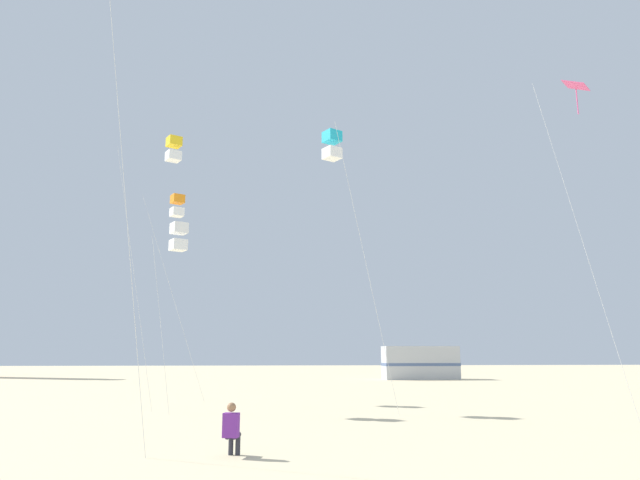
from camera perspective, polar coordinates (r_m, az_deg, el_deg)
kite_flyer_standing at (r=13.43m, az=-8.74°, el=-17.96°), size 0.40×0.54×1.16m
kite_box_orange at (r=30.67m, az=-14.00°, el=3.29°), size 3.27×2.33×10.30m
kite_diamond_rainbow at (r=25.05m, az=24.10°, el=12.61°), size 2.42×2.42×12.76m
kite_box_cyan at (r=23.15m, az=1.22°, el=9.33°), size 2.82×2.82×10.93m
kite_box_white at (r=24.10m, az=-13.86°, el=0.29°), size 1.45×1.45×7.46m
kite_box_gold at (r=27.80m, az=-14.34°, el=8.69°), size 2.93×2.93×12.11m
rv_van_silver at (r=51.46m, az=9.92°, el=-11.93°), size 6.46×2.39×2.80m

